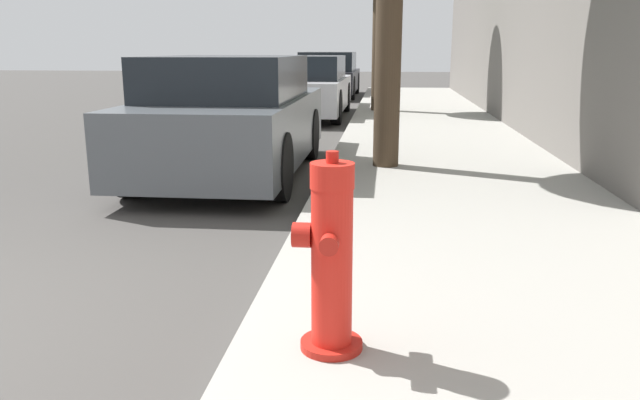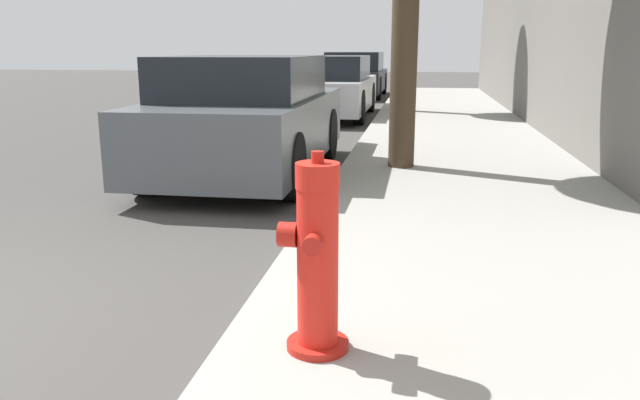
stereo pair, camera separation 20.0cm
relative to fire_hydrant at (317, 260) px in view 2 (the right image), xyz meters
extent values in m
cube|color=#99968E|center=(0.96, -0.01, -0.50)|extent=(2.85, 40.00, 0.15)
cylinder|color=red|center=(0.00, 0.00, -0.41)|extent=(0.29, 0.29, 0.04)
cylinder|color=red|center=(0.00, 0.00, -0.03)|extent=(0.18, 0.18, 0.72)
cylinder|color=red|center=(0.00, 0.00, 0.38)|extent=(0.19, 0.19, 0.11)
cylinder|color=red|center=(0.00, 0.00, 0.47)|extent=(0.06, 0.06, 0.05)
cylinder|color=red|center=(0.00, -0.13, 0.11)|extent=(0.08, 0.07, 0.08)
cylinder|color=red|center=(0.00, 0.13, 0.11)|extent=(0.08, 0.07, 0.08)
cylinder|color=red|center=(-0.13, 0.00, 0.11)|extent=(0.08, 0.11, 0.11)
cube|color=#4C5156|center=(-1.60, 4.65, -0.01)|extent=(1.69, 3.99, 0.75)
cube|color=black|center=(-1.60, 4.49, 0.60)|extent=(1.56, 2.19, 0.48)
cylinder|color=black|center=(-2.36, 5.89, -0.23)|extent=(0.20, 0.69, 0.69)
cylinder|color=black|center=(-0.83, 5.89, -0.23)|extent=(0.20, 0.69, 0.69)
cylinder|color=black|center=(-2.36, 3.41, -0.23)|extent=(0.20, 0.69, 0.69)
cylinder|color=black|center=(-0.83, 3.41, -0.23)|extent=(0.20, 0.69, 0.69)
cube|color=#B7B7BC|center=(-1.56, 11.32, -0.06)|extent=(1.68, 4.36, 0.66)
cube|color=black|center=(-1.56, 11.15, 0.52)|extent=(1.55, 2.40, 0.49)
cylinder|color=black|center=(-2.32, 12.67, -0.23)|extent=(0.20, 0.70, 0.70)
cylinder|color=black|center=(-0.79, 12.67, -0.23)|extent=(0.20, 0.70, 0.70)
cylinder|color=black|center=(-2.32, 9.97, -0.23)|extent=(0.20, 0.70, 0.70)
cylinder|color=black|center=(-0.79, 9.97, -0.23)|extent=(0.20, 0.70, 0.70)
cube|color=black|center=(-1.66, 17.57, -0.07)|extent=(1.76, 4.42, 0.63)
cube|color=black|center=(-1.66, 17.39, 0.53)|extent=(1.62, 2.43, 0.57)
cylinder|color=black|center=(-2.46, 18.94, -0.23)|extent=(0.20, 0.71, 0.71)
cylinder|color=black|center=(-0.85, 18.94, -0.23)|extent=(0.20, 0.71, 0.71)
cylinder|color=black|center=(-2.46, 16.20, -0.23)|extent=(0.20, 0.71, 0.71)
cylinder|color=black|center=(-0.85, 16.20, -0.23)|extent=(0.20, 0.71, 0.71)
cylinder|color=#423323|center=(0.23, 4.66, 1.08)|extent=(0.30, 0.30, 3.01)
cylinder|color=#423323|center=(0.02, 11.50, 0.98)|extent=(0.32, 0.32, 2.82)
camera|label=1|loc=(0.23, -2.62, 0.92)|focal=35.00mm
camera|label=2|loc=(0.43, -2.59, 0.92)|focal=35.00mm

